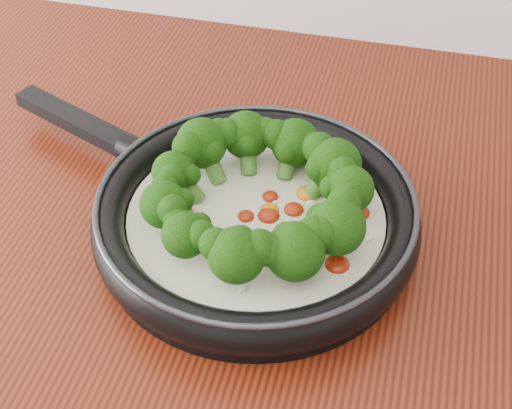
# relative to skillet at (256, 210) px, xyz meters

# --- Properties ---
(skillet) EXTENTS (0.58, 0.46, 0.10)m
(skillet) POSITION_rel_skillet_xyz_m (0.00, 0.00, 0.00)
(skillet) COLOR black
(skillet) RESTS_ON counter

